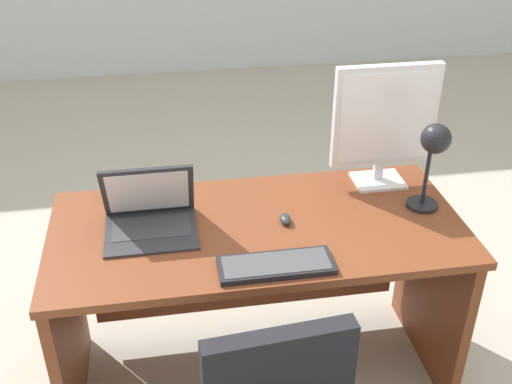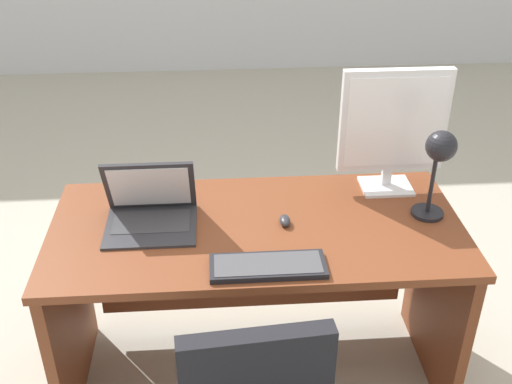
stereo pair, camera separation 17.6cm
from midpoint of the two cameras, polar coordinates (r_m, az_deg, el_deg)
ground at (r=3.92m, az=-0.25°, el=-0.09°), size 12.00×12.00×0.00m
desk at (r=2.43m, az=2.06°, el=-7.12°), size 1.51×0.71×0.75m
monitor at (r=2.43m, az=14.63°, el=5.95°), size 0.41×0.16×0.50m
laptop at (r=2.26m, az=-7.54°, el=-1.09°), size 0.33×0.28×0.25m
keyboard at (r=2.04m, az=3.60°, el=-6.91°), size 0.38×0.14×0.02m
mouse at (r=2.26m, az=4.92°, el=-2.69°), size 0.04×0.07×0.03m
desk_lamp at (r=2.28m, az=18.71°, el=3.00°), size 0.12×0.14×0.35m
coffee_mug at (r=2.47m, az=-9.73°, el=1.00°), size 0.10×0.07×0.09m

